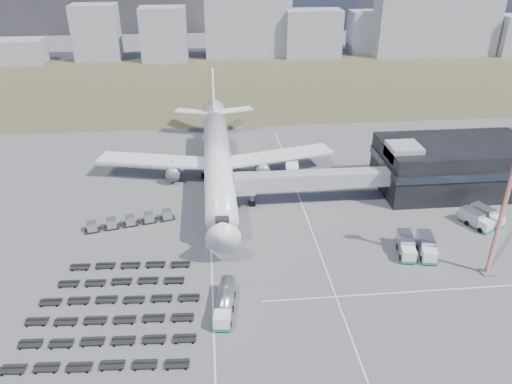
{
  "coord_description": "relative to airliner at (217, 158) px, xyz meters",
  "views": [
    {
      "loc": [
        -1.29,
        -64.15,
        47.35
      ],
      "look_at": [
        6.8,
        18.51,
        4.0
      ],
      "focal_mm": 35.0,
      "sensor_mm": 36.0,
      "label": 1
    }
  ],
  "objects": [
    {
      "name": "floodlight_mast",
      "position": [
        40.83,
        -37.02,
        7.12
      ],
      "size": [
        2.34,
        1.91,
        24.76
      ],
      "rotation": [
        0.0,
        0.0,
        0.1
      ],
      "color": "red",
      "rests_on": "ground"
    },
    {
      "name": "ground",
      "position": [
        0.0,
        -32.38,
        -5.29
      ],
      "size": [
        420.0,
        420.0,
        0.0
      ],
      "primitive_type": "plane",
      "color": "#565659",
      "rests_on": "ground"
    },
    {
      "name": "fuel_tanker",
      "position": [
        -0.3,
        -41.84,
        -3.83
      ],
      "size": [
        3.6,
        9.3,
        2.93
      ],
      "rotation": [
        0.0,
        0.0,
        -0.15
      ],
      "color": "white",
      "rests_on": "ground"
    },
    {
      "name": "service_trucks_near",
      "position": [
        31.66,
        -30.84,
        -3.81
      ],
      "size": [
        6.78,
        7.67,
        2.72
      ],
      "rotation": [
        0.0,
        0.0,
        -0.19
      ],
      "color": "white",
      "rests_on": "ground"
    },
    {
      "name": "grass_strip",
      "position": [
        0.0,
        77.62,
        -5.29
      ],
      "size": [
        420.0,
        90.0,
        0.01
      ],
      "primitive_type": "cube",
      "color": "brown",
      "rests_on": "ground"
    },
    {
      "name": "pushback_tug",
      "position": [
        1.06,
        -24.38,
        -4.56
      ],
      "size": [
        3.67,
        2.85,
        1.46
      ],
      "primitive_type": "cube",
      "rotation": [
        0.0,
        0.0,
        -0.36
      ],
      "color": "white",
      "rests_on": "ground"
    },
    {
      "name": "airliner",
      "position": [
        0.0,
        0.0,
        0.0
      ],
      "size": [
        51.59,
        64.53,
        17.62
      ],
      "color": "white",
      "rests_on": "ground"
    },
    {
      "name": "catering_truck",
      "position": [
        15.99,
        0.56,
        -3.7
      ],
      "size": [
        3.54,
        7.06,
        3.12
      ],
      "rotation": [
        0.0,
        0.0,
        -0.11
      ],
      "color": "white",
      "rests_on": "ground"
    },
    {
      "name": "terminal",
      "position": [
        47.77,
        -8.41,
        -0.04
      ],
      "size": [
        30.4,
        16.4,
        11.0
      ],
      "color": "black",
      "rests_on": "ground"
    },
    {
      "name": "skyline",
      "position": [
        5.3,
        117.56,
        4.67
      ],
      "size": [
        292.1,
        25.32,
        25.06
      ],
      "color": "#9497A1",
      "rests_on": "ground"
    },
    {
      "name": "uld_row",
      "position": [
        -16.42,
        -17.13,
        -4.24
      ],
      "size": [
        15.98,
        5.25,
        1.76
      ],
      "rotation": [
        0.0,
        0.0,
        0.23
      ],
      "color": "black",
      "rests_on": "ground"
    },
    {
      "name": "baggage_dollies",
      "position": [
        -15.99,
        -40.78,
        -4.94
      ],
      "size": [
        24.46,
        23.37,
        0.71
      ],
      "rotation": [
        0.0,
        0.0,
        -0.05
      ],
      "color": "black",
      "rests_on": "ground"
    },
    {
      "name": "lane_markings",
      "position": [
        9.77,
        -29.38,
        -5.29
      ],
      "size": [
        47.12,
        110.0,
        0.01
      ],
      "color": "silver",
      "rests_on": "ground"
    },
    {
      "name": "jet_bridge",
      "position": [
        15.9,
        -11.95,
        -0.24
      ],
      "size": [
        30.3,
        3.8,
        7.05
      ],
      "color": "#939399",
      "rests_on": "ground"
    },
    {
      "name": "service_trucks_far",
      "position": [
        47.13,
        -22.77,
        -3.93
      ],
      "size": [
        7.26,
        7.78,
        2.5
      ],
      "rotation": [
        0.0,
        0.0,
        0.42
      ],
      "color": "white",
      "rests_on": "ground"
    }
  ]
}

